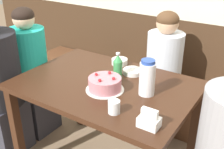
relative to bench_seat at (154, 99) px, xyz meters
The scene contains 11 objects.
bench_seat is the anchor object (origin of this frame).
dining_table 0.93m from the bench_seat, 90.00° to the right, with size 1.19×0.83×0.76m.
birthday_cake 1.08m from the bench_seat, 86.74° to the right, with size 0.25×0.25×0.11m.
water_pitcher 1.08m from the bench_seat, 69.79° to the right, with size 0.10×0.10×0.23m.
soju_bottle 0.95m from the bench_seat, 87.70° to the right, with size 0.06×0.06×0.19m.
napkin_holder 1.33m from the bench_seat, 67.28° to the right, with size 0.11×0.08×0.11m.
bowl_soup_white 0.76m from the bench_seat, 100.01° to the right, with size 0.12×0.12×0.04m.
bowl_rice_small 0.82m from the bench_seat, 82.30° to the right, with size 0.14×0.14×0.03m.
glass_water_tall 1.26m from the bench_seat, 77.52° to the right, with size 0.07×0.07×0.08m.
person_teal_shirt 0.36m from the bench_seat, 48.42° to the right, with size 0.30×0.34×1.13m.
person_grey_tee 1.17m from the bench_seat, 138.95° to the right, with size 0.34×0.31×1.15m.
Camera 1 is at (0.96, -1.39, 1.63)m, focal length 45.00 mm.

